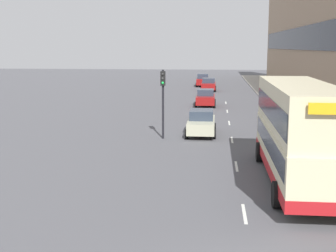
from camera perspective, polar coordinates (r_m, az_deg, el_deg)
name	(u,v)px	position (r m, az deg, el deg)	size (l,w,h in m)	color
pavement	(289,103)	(49.68, 14.59, 2.69)	(5.00, 93.00, 0.14)	#A39E93
terrace_facade	(334,29)	(50.15, 19.56, 11.10)	(3.10, 93.00, 15.13)	#9E846B
lane_mark_1	(244,214)	(17.03, 9.29, -10.49)	(0.12, 2.00, 0.01)	silver
lane_mark_2	(236,166)	(23.38, 8.34, -4.88)	(0.12, 2.00, 0.01)	silver
lane_mark_3	(232,140)	(29.86, 7.81, -1.69)	(0.12, 2.00, 0.01)	silver
lane_mark_4	(229,123)	(36.40, 7.47, 0.37)	(0.12, 2.00, 0.01)	silver
lane_mark_5	(227,111)	(42.97, 7.23, 1.79)	(0.12, 2.00, 0.01)	silver
lane_mark_6	(226,103)	(49.57, 7.06, 2.84)	(0.12, 2.00, 0.01)	silver
double_decker_bus_near	(299,131)	(20.70, 15.65, -0.58)	(2.85, 10.86, 4.30)	beige
car_0	(203,80)	(69.61, 4.26, 5.58)	(1.97, 3.83, 1.84)	maroon
car_1	(201,123)	(31.30, 4.09, 0.43)	(1.95, 4.37, 1.65)	#B7B799
car_2	(206,98)	(46.43, 4.60, 3.45)	(1.99, 4.12, 1.66)	maroon
car_3	(209,85)	(62.51, 4.97, 5.05)	(2.04, 4.04, 1.70)	maroon
pedestrian_1	(335,147)	(24.09, 19.69, -2.45)	(0.34, 0.34, 1.72)	#23232D
traffic_light_far_kerb	(163,92)	(29.60, -0.62, 4.13)	(0.30, 0.32, 4.40)	black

